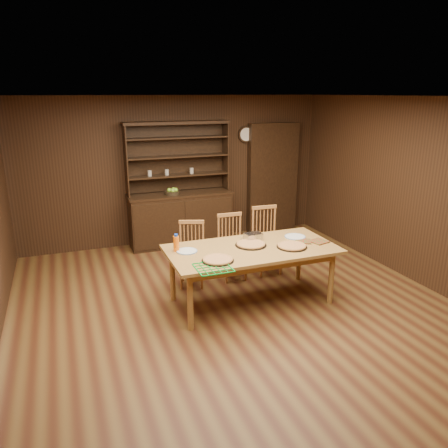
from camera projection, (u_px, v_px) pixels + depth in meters
name	position (u px, v px, depth m)	size (l,w,h in m)	color
floor	(239.00, 311.00, 5.51)	(6.00, 6.00, 0.00)	brown
room_shell	(241.00, 188.00, 5.05)	(6.00, 6.00, 6.00)	silver
china_hutch	(180.00, 212.00, 7.80)	(1.84, 0.52, 2.17)	black
doorway	(272.00, 178.00, 8.44)	(1.00, 0.18, 2.10)	black
wall_clock	(246.00, 134.00, 8.06)	(0.30, 0.05, 0.30)	black
dining_table	(252.00, 253.00, 5.56)	(2.15, 1.07, 0.75)	#A17538
chair_left	(192.00, 251.00, 6.17)	(0.48, 0.46, 0.92)	#AC6D3B
chair_center	(231.00, 244.00, 6.40)	(0.40, 0.39, 0.96)	#AC6D3B
chair_right	(266.00, 238.00, 6.60)	(0.44, 0.42, 1.01)	#AC6D3B
pizza_left	(218.00, 260.00, 5.10)	(0.38, 0.38, 0.04)	black
pizza_right	(292.00, 246.00, 5.56)	(0.39, 0.39, 0.04)	black
pizza_center	(251.00, 244.00, 5.62)	(0.41, 0.41, 0.04)	black
cooling_rack	(213.00, 267.00, 4.90)	(0.38, 0.38, 0.02)	#0B9829
plate_left	(187.00, 251.00, 5.40)	(0.26, 0.26, 0.02)	silver
plate_right	(295.00, 237.00, 5.94)	(0.29, 0.29, 0.02)	silver
foil_dish	(253.00, 236.00, 5.84)	(0.22, 0.16, 0.09)	silver
juice_bottle	(176.00, 243.00, 5.40)	(0.07, 0.07, 0.22)	orange
pot_holder_a	(319.00, 241.00, 5.75)	(0.21, 0.21, 0.02)	#A21214
pot_holder_b	(303.00, 241.00, 5.76)	(0.20, 0.20, 0.01)	#A21214
fruit_bowl	(172.00, 192.00, 7.58)	(0.26, 0.26, 0.12)	black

